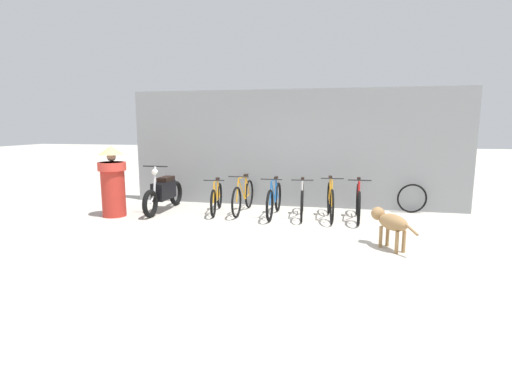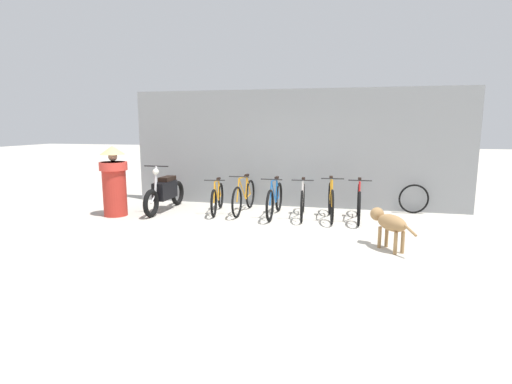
# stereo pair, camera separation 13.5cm
# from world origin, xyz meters

# --- Properties ---
(ground_plane) EXTENTS (60.00, 60.00, 0.00)m
(ground_plane) POSITION_xyz_m (0.00, 0.00, 0.00)
(ground_plane) COLOR #B7B2A5
(shop_wall_back) EXTENTS (8.20, 0.20, 2.84)m
(shop_wall_back) POSITION_xyz_m (0.00, 2.92, 1.42)
(shop_wall_back) COLOR gray
(shop_wall_back) RESTS_ON ground
(bicycle_0) EXTENTS (0.46, 1.58, 0.81)m
(bicycle_0) POSITION_xyz_m (-1.60, 1.77, 0.33)
(bicycle_0) COLOR black
(bicycle_0) RESTS_ON ground
(bicycle_1) EXTENTS (0.46, 1.78, 0.89)m
(bicycle_1) POSITION_xyz_m (-1.00, 1.89, 0.37)
(bicycle_1) COLOR black
(bicycle_1) RESTS_ON ground
(bicycle_2) EXTENTS (0.46, 1.74, 0.88)m
(bicycle_2) POSITION_xyz_m (-0.24, 1.69, 0.36)
(bicycle_2) COLOR black
(bicycle_2) RESTS_ON ground
(bicycle_3) EXTENTS (0.46, 1.66, 0.87)m
(bicycle_3) POSITION_xyz_m (0.37, 1.74, 0.36)
(bicycle_3) COLOR black
(bicycle_3) RESTS_ON ground
(bicycle_4) EXTENTS (0.46, 1.70, 0.93)m
(bicycle_4) POSITION_xyz_m (0.98, 1.71, 0.38)
(bicycle_4) COLOR black
(bicycle_4) RESTS_ON ground
(bicycle_5) EXTENTS (0.46, 1.71, 0.91)m
(bicycle_5) POSITION_xyz_m (1.56, 1.74, 0.37)
(bicycle_5) COLOR black
(bicycle_5) RESTS_ON ground
(motorcycle) EXTENTS (0.58, 1.99, 1.11)m
(motorcycle) POSITION_xyz_m (-2.85, 1.65, 0.44)
(motorcycle) COLOR black
(motorcycle) RESTS_ON ground
(stray_dog) EXTENTS (0.70, 0.88, 0.64)m
(stray_dog) POSITION_xyz_m (1.99, -0.26, 0.45)
(stray_dog) COLOR #997247
(stray_dog) RESTS_ON ground
(person_in_robes) EXTENTS (0.79, 0.79, 1.55)m
(person_in_robes) POSITION_xyz_m (-3.70, 0.93, 0.79)
(person_in_robes) COLOR #B72D23
(person_in_robes) RESTS_ON ground
(spare_tire_left) EXTENTS (0.67, 0.12, 0.67)m
(spare_tire_left) POSITION_xyz_m (2.79, 2.67, 0.34)
(spare_tire_left) COLOR black
(spare_tire_left) RESTS_ON ground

